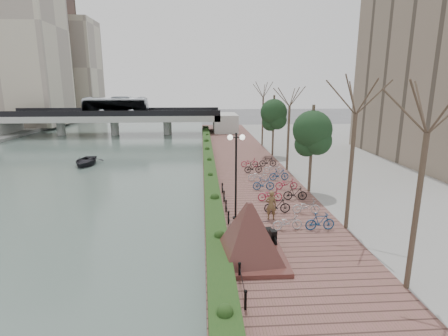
{
  "coord_description": "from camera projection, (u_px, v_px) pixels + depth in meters",
  "views": [
    {
      "loc": [
        -0.07,
        -15.98,
        8.37
      ],
      "look_at": [
        1.63,
        10.73,
        2.0
      ],
      "focal_mm": 28.0,
      "sensor_mm": 36.0,
      "label": 1
    }
  ],
  "objects": [
    {
      "name": "promenade",
      "position": [
        243.0,
        169.0,
        34.63
      ],
      "size": [
        8.0,
        75.0,
        0.5
      ],
      "primitive_type": "cube",
      "color": "brown",
      "rests_on": "ground"
    },
    {
      "name": "granite_monument",
      "position": [
        249.0,
        232.0,
        15.78
      ],
      "size": [
        5.33,
        5.33,
        2.8
      ],
      "color": "#421C1C",
      "rests_on": "promenade"
    },
    {
      "name": "ground",
      "position": [
        205.0,
        257.0,
        17.45
      ],
      "size": [
        220.0,
        220.0,
        0.0
      ],
      "primitive_type": "plane",
      "color": "#59595B",
      "rests_on": "ground"
    },
    {
      "name": "hedge",
      "position": [
        209.0,
        159.0,
        36.72
      ],
      "size": [
        1.1,
        56.0,
        0.6
      ],
      "primitive_type": "cube",
      "color": "#163A15",
      "rests_on": "promenade"
    },
    {
      "name": "bicycle_parking",
      "position": [
        275.0,
        183.0,
        26.93
      ],
      "size": [
        2.4,
        17.32,
        1.0
      ],
      "color": "#AFAFB4",
      "rests_on": "promenade"
    },
    {
      "name": "far_buildings",
      "position": [
        7.0,
        48.0,
        75.13
      ],
      "size": [
        35.0,
        38.0,
        38.0
      ],
      "color": "#BBB19C",
      "rests_on": "far_bank"
    },
    {
      "name": "pedestrian",
      "position": [
        271.0,
        205.0,
        20.85
      ],
      "size": [
        0.68,
        0.48,
        1.77
      ],
      "primitive_type": "imported",
      "rotation": [
        0.0,
        0.0,
        3.05
      ],
      "color": "brown",
      "rests_on": "promenade"
    },
    {
      "name": "chain_fence",
      "position": [
        230.0,
        225.0,
        19.28
      ],
      "size": [
        0.1,
        14.1,
        0.7
      ],
      "color": "black",
      "rests_on": "promenade"
    },
    {
      "name": "boat",
      "position": [
        86.0,
        161.0,
        37.36
      ],
      "size": [
        3.1,
        4.29,
        0.88
      ],
      "primitive_type": "imported",
      "rotation": [
        0.0,
        0.0,
        0.02
      ],
      "color": "#222227",
      "rests_on": "river_water"
    },
    {
      "name": "motorcycle",
      "position": [
        270.0,
        233.0,
        17.9
      ],
      "size": [
        0.7,
        1.5,
        0.9
      ],
      "primitive_type": null,
      "rotation": [
        0.0,
        0.0,
        0.18
      ],
      "color": "black",
      "rests_on": "promenade"
    },
    {
      "name": "street_trees",
      "position": [
        298.0,
        142.0,
        29.41
      ],
      "size": [
        3.2,
        37.12,
        6.8
      ],
      "color": "#3D3224",
      "rests_on": "promenade"
    },
    {
      "name": "lamppost",
      "position": [
        236.0,
        158.0,
        20.27
      ],
      "size": [
        1.02,
        0.32,
        5.2
      ],
      "color": "black",
      "rests_on": "promenade"
    },
    {
      "name": "river_water",
      "position": [
        74.0,
        158.0,
        40.79
      ],
      "size": [
        30.0,
        130.0,
        0.02
      ],
      "primitive_type": "cube",
      "color": "#46574D",
      "rests_on": "ground"
    },
    {
      "name": "inland_pavement",
      "position": [
        399.0,
        167.0,
        35.63
      ],
      "size": [
        24.0,
        75.0,
        0.5
      ],
      "primitive_type": "cube",
      "color": "gray",
      "rests_on": "ground"
    },
    {
      "name": "bridge",
      "position": [
        114.0,
        115.0,
        59.43
      ],
      "size": [
        36.0,
        10.77,
        6.5
      ],
      "color": "#ACADA7",
      "rests_on": "ground"
    }
  ]
}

